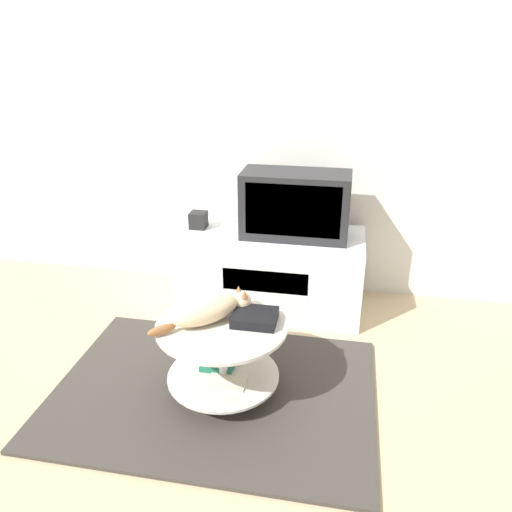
{
  "coord_description": "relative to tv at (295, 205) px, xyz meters",
  "views": [
    {
      "loc": [
        0.6,
        -2.0,
        1.71
      ],
      "look_at": [
        0.13,
        0.48,
        0.58
      ],
      "focal_mm": 35.0,
      "sensor_mm": 36.0,
      "label": 1
    }
  ],
  "objects": [
    {
      "name": "ground_plane",
      "position": [
        -0.29,
        -0.96,
        -0.73
      ],
      "size": [
        12.0,
        12.0,
        0.0
      ],
      "primitive_type": "plane",
      "color": "tan"
    },
    {
      "name": "dvd_box",
      "position": [
        -0.08,
        -0.92,
        -0.28
      ],
      "size": [
        0.21,
        0.18,
        0.05
      ],
      "color": "black",
      "rests_on": "coffee_table"
    },
    {
      "name": "speaker",
      "position": [
        -0.64,
        0.03,
        -0.15
      ],
      "size": [
        0.11,
        0.11,
        0.11
      ],
      "color": "black",
      "rests_on": "tv_stand"
    },
    {
      "name": "cat",
      "position": [
        -0.31,
        -0.95,
        -0.24
      ],
      "size": [
        0.43,
        0.41,
        0.13
      ],
      "rotation": [
        0.0,
        0.0,
        0.75
      ],
      "color": "beige",
      "rests_on": "coffee_table"
    },
    {
      "name": "tv",
      "position": [
        0.0,
        0.0,
        0.0
      ],
      "size": [
        0.67,
        0.31,
        0.42
      ],
      "color": "#232326",
      "rests_on": "tv_stand"
    },
    {
      "name": "coffee_table",
      "position": [
        -0.24,
        -0.96,
        -0.46
      ],
      "size": [
        0.64,
        0.64,
        0.4
      ],
      "color": "#B2B2B7",
      "rests_on": "rug"
    },
    {
      "name": "tv_stand",
      "position": [
        -0.14,
        -0.0,
        -0.47
      ],
      "size": [
        1.18,
        0.54,
        0.52
      ],
      "color": "white",
      "rests_on": "ground_plane"
    },
    {
      "name": "wall_back",
      "position": [
        -0.29,
        0.35,
        0.57
      ],
      "size": [
        8.0,
        0.05,
        2.6
      ],
      "color": "silver",
      "rests_on": "ground_plane"
    },
    {
      "name": "rug",
      "position": [
        -0.29,
        -0.96,
        -0.72
      ],
      "size": [
        1.64,
        1.17,
        0.02
      ],
      "color": "#3D3833",
      "rests_on": "ground_plane"
    }
  ]
}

